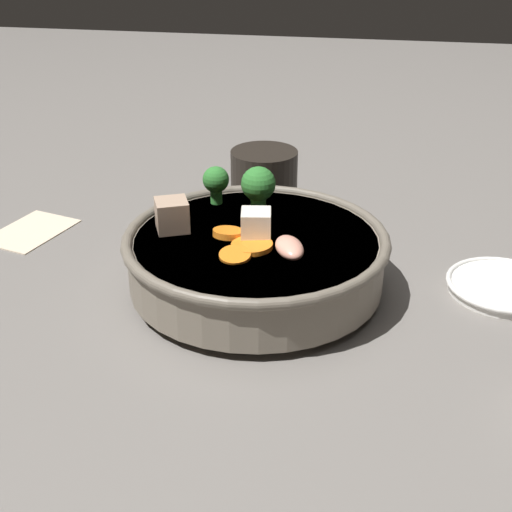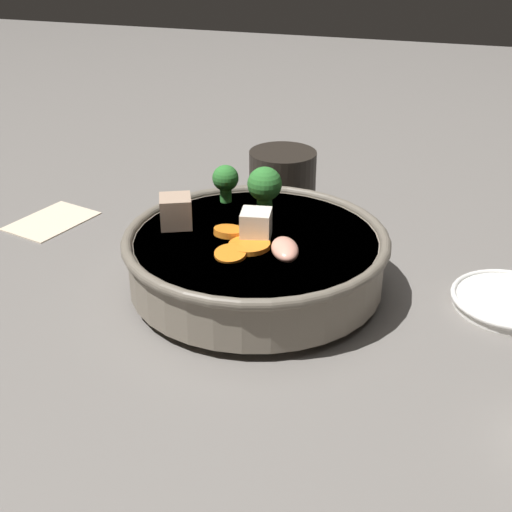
% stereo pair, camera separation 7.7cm
% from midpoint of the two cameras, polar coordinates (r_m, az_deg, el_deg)
% --- Properties ---
extents(ground_plane, '(3.00, 3.00, 0.00)m').
position_cam_midpoint_polar(ground_plane, '(0.79, 2.79, -2.80)').
color(ground_plane, slate).
extents(stirfry_bowl, '(0.29, 0.29, 0.12)m').
position_cam_midpoint_polar(stirfry_bowl, '(0.77, 2.82, 0.08)').
color(stirfry_bowl, slate).
rests_on(stirfry_bowl, ground_plane).
extents(side_saucer, '(0.12, 0.12, 0.01)m').
position_cam_midpoint_polar(side_saucer, '(0.81, 22.24, -3.41)').
color(side_saucer, white).
rests_on(side_saucer, ground_plane).
extents(dark_mug, '(0.11, 0.09, 0.08)m').
position_cam_midpoint_polar(dark_mug, '(0.97, 4.39, 5.88)').
color(dark_mug, black).
rests_on(dark_mug, ground_plane).
extents(napkin, '(0.13, 0.10, 0.00)m').
position_cam_midpoint_polar(napkin, '(0.98, -13.91, 2.72)').
color(napkin, beige).
rests_on(napkin, ground_plane).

